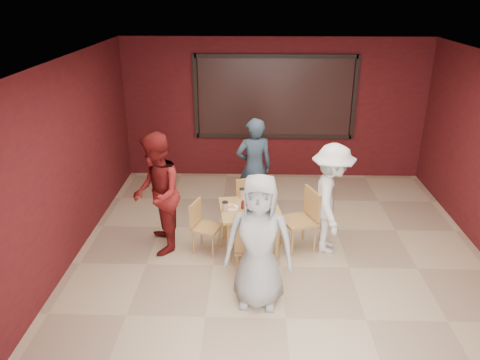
{
  "coord_description": "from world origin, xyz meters",
  "views": [
    {
      "loc": [
        -0.41,
        -5.66,
        3.68
      ],
      "look_at": [
        -0.6,
        0.49,
        1.12
      ],
      "focal_mm": 35.0,
      "sensor_mm": 36.0,
      "label": 1
    }
  ],
  "objects_px": {
    "chair_back": "(249,200)",
    "dining_table": "(250,213)",
    "diner_front": "(259,242)",
    "diner_back": "(254,167)",
    "diner_left": "(157,194)",
    "chair_left": "(202,224)",
    "diner_right": "(331,199)",
    "chair_right": "(304,216)",
    "chair_front": "(250,247)"
  },
  "relations": [
    {
      "from": "chair_front",
      "to": "chair_right",
      "type": "distance_m",
      "value": 1.11
    },
    {
      "from": "chair_left",
      "to": "diner_right",
      "type": "relative_size",
      "value": 0.47
    },
    {
      "from": "chair_left",
      "to": "diner_left",
      "type": "bearing_deg",
      "value": 178.35
    },
    {
      "from": "diner_left",
      "to": "diner_front",
      "type": "bearing_deg",
      "value": 37.4
    },
    {
      "from": "chair_left",
      "to": "dining_table",
      "type": "bearing_deg",
      "value": 5.22
    },
    {
      "from": "dining_table",
      "to": "diner_right",
      "type": "relative_size",
      "value": 0.59
    },
    {
      "from": "chair_left",
      "to": "diner_front",
      "type": "relative_size",
      "value": 0.46
    },
    {
      "from": "chair_front",
      "to": "diner_left",
      "type": "bearing_deg",
      "value": 153.57
    },
    {
      "from": "diner_front",
      "to": "diner_left",
      "type": "height_order",
      "value": "diner_left"
    },
    {
      "from": "chair_front",
      "to": "diner_front",
      "type": "height_order",
      "value": "diner_front"
    },
    {
      "from": "chair_back",
      "to": "chair_right",
      "type": "distance_m",
      "value": 1.11
    },
    {
      "from": "chair_right",
      "to": "diner_back",
      "type": "bearing_deg",
      "value": 123.16
    },
    {
      "from": "chair_back",
      "to": "diner_left",
      "type": "bearing_deg",
      "value": -147.72
    },
    {
      "from": "chair_back",
      "to": "diner_left",
      "type": "distance_m",
      "value": 1.63
    },
    {
      "from": "diner_back",
      "to": "chair_right",
      "type": "bearing_deg",
      "value": 110.29
    },
    {
      "from": "dining_table",
      "to": "diner_left",
      "type": "height_order",
      "value": "diner_left"
    },
    {
      "from": "chair_front",
      "to": "diner_back",
      "type": "height_order",
      "value": "diner_back"
    },
    {
      "from": "dining_table",
      "to": "diner_front",
      "type": "relative_size",
      "value": 0.57
    },
    {
      "from": "diner_right",
      "to": "dining_table",
      "type": "bearing_deg",
      "value": 96.9
    },
    {
      "from": "dining_table",
      "to": "chair_right",
      "type": "relative_size",
      "value": 1.04
    },
    {
      "from": "diner_back",
      "to": "diner_right",
      "type": "height_order",
      "value": "diner_back"
    },
    {
      "from": "diner_back",
      "to": "diner_left",
      "type": "distance_m",
      "value": 1.87
    },
    {
      "from": "diner_left",
      "to": "diner_back",
      "type": "bearing_deg",
      "value": 119.0
    },
    {
      "from": "chair_back",
      "to": "diner_front",
      "type": "height_order",
      "value": "diner_front"
    },
    {
      "from": "chair_front",
      "to": "diner_front",
      "type": "distance_m",
      "value": 0.71
    },
    {
      "from": "chair_front",
      "to": "diner_left",
      "type": "height_order",
      "value": "diner_left"
    },
    {
      "from": "chair_right",
      "to": "diner_left",
      "type": "distance_m",
      "value": 2.18
    },
    {
      "from": "dining_table",
      "to": "chair_back",
      "type": "relative_size",
      "value": 1.25
    },
    {
      "from": "diner_front",
      "to": "diner_right",
      "type": "relative_size",
      "value": 1.04
    },
    {
      "from": "chair_left",
      "to": "diner_left",
      "type": "relative_size",
      "value": 0.43
    },
    {
      "from": "chair_front",
      "to": "dining_table",
      "type": "bearing_deg",
      "value": 90.63
    },
    {
      "from": "diner_back",
      "to": "dining_table",
      "type": "bearing_deg",
      "value": 74.34
    },
    {
      "from": "chair_back",
      "to": "chair_left",
      "type": "distance_m",
      "value": 1.09
    },
    {
      "from": "chair_left",
      "to": "diner_back",
      "type": "relative_size",
      "value": 0.46
    },
    {
      "from": "diner_back",
      "to": "diner_left",
      "type": "bearing_deg",
      "value": 28.54
    },
    {
      "from": "diner_front",
      "to": "diner_left",
      "type": "xyz_separation_m",
      "value": [
        -1.46,
        1.24,
        0.05
      ]
    },
    {
      "from": "chair_right",
      "to": "chair_front",
      "type": "bearing_deg",
      "value": -135.85
    },
    {
      "from": "diner_right",
      "to": "chair_front",
      "type": "bearing_deg",
      "value": 128.07
    },
    {
      "from": "diner_front",
      "to": "diner_left",
      "type": "distance_m",
      "value": 1.92
    },
    {
      "from": "chair_left",
      "to": "diner_front",
      "type": "xyz_separation_m",
      "value": [
        0.82,
        -1.22,
        0.41
      ]
    },
    {
      "from": "diner_front",
      "to": "diner_right",
      "type": "height_order",
      "value": "diner_front"
    },
    {
      "from": "dining_table",
      "to": "diner_right",
      "type": "distance_m",
      "value": 1.2
    },
    {
      "from": "chair_back",
      "to": "diner_front",
      "type": "xyz_separation_m",
      "value": [
        0.14,
        -2.07,
        0.42
      ]
    },
    {
      "from": "chair_front",
      "to": "diner_back",
      "type": "bearing_deg",
      "value": 88.5
    },
    {
      "from": "chair_back",
      "to": "dining_table",
      "type": "bearing_deg",
      "value": -88.39
    },
    {
      "from": "dining_table",
      "to": "chair_front",
      "type": "distance_m",
      "value": 0.73
    },
    {
      "from": "diner_left",
      "to": "chair_left",
      "type": "bearing_deg",
      "value": 75.94
    },
    {
      "from": "diner_left",
      "to": "diner_right",
      "type": "height_order",
      "value": "diner_left"
    },
    {
      "from": "chair_left",
      "to": "diner_left",
      "type": "xyz_separation_m",
      "value": [
        -0.65,
        0.02,
        0.46
      ]
    },
    {
      "from": "chair_left",
      "to": "chair_front",
      "type": "bearing_deg",
      "value": -42.85
    }
  ]
}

